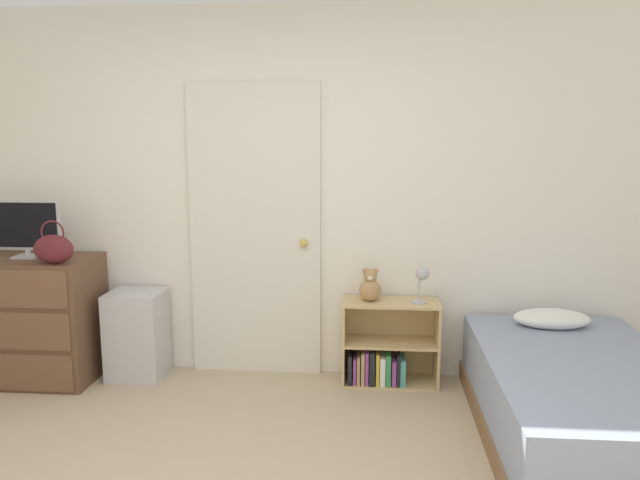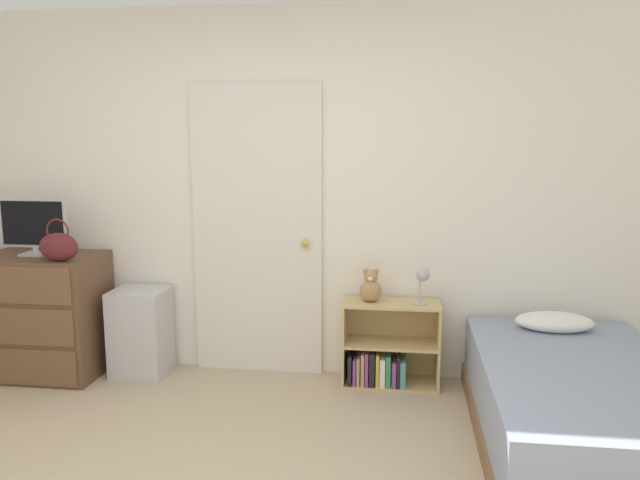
% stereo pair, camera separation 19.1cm
% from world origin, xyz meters
% --- Properties ---
extents(wall_back, '(10.00, 0.06, 2.55)m').
position_xyz_m(wall_back, '(0.00, 2.18, 1.27)').
color(wall_back, white).
rests_on(wall_back, ground_plane).
extents(door_closed, '(0.92, 0.09, 2.04)m').
position_xyz_m(door_closed, '(-0.17, 2.13, 1.02)').
color(door_closed, silver).
rests_on(door_closed, ground_plane).
extents(dresser, '(0.82, 0.55, 0.86)m').
position_xyz_m(dresser, '(-1.66, 1.86, 0.43)').
color(dresser, brown).
rests_on(dresser, ground_plane).
extents(tv, '(0.49, 0.16, 0.40)m').
position_xyz_m(tv, '(-1.70, 1.88, 1.07)').
color(tv, '#B7B7BC').
rests_on(tv, dresser).
extents(handbag, '(0.27, 0.12, 0.29)m').
position_xyz_m(handbag, '(-1.41, 1.69, 0.96)').
color(handbag, '#591E23').
rests_on(handbag, dresser).
extents(storage_bin, '(0.37, 0.35, 0.61)m').
position_xyz_m(storage_bin, '(-0.99, 1.96, 0.31)').
color(storage_bin, silver).
rests_on(storage_bin, ground_plane).
extents(bookshelf, '(0.65, 0.29, 0.58)m').
position_xyz_m(bookshelf, '(0.74, 1.99, 0.22)').
color(bookshelf, tan).
rests_on(bookshelf, ground_plane).
extents(teddy_bear, '(0.15, 0.15, 0.23)m').
position_xyz_m(teddy_bear, '(0.64, 1.99, 0.68)').
color(teddy_bear, tan).
rests_on(teddy_bear, bookshelf).
extents(desk_lamp, '(0.12, 0.11, 0.25)m').
position_xyz_m(desk_lamp, '(0.98, 1.94, 0.75)').
color(desk_lamp, '#B2B2B7').
rests_on(desk_lamp, bookshelf).
extents(bed, '(1.08, 1.83, 0.58)m').
position_xyz_m(bed, '(1.81, 1.23, 0.24)').
color(bed, brown).
rests_on(bed, ground_plane).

